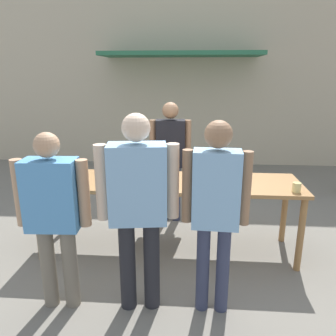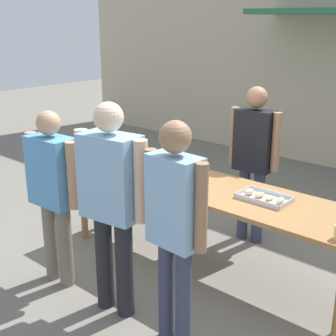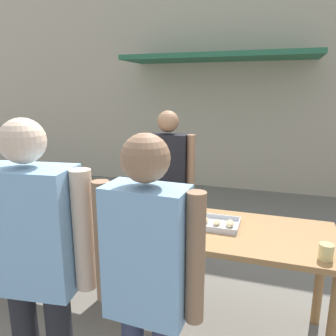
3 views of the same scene
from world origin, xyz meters
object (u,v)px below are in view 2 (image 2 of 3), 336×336
at_px(condiment_jar_mustard, 89,160).
at_px(person_customer_holding_hotdog, 53,185).
at_px(food_tray_buns, 263,197).
at_px(person_server_behind_table, 254,151).
at_px(condiment_jar_ketchup, 95,162).
at_px(food_tray_sausages, 168,171).
at_px(person_customer_waiting_in_line, 111,194).
at_px(person_customer_with_cup, 175,217).

distance_m(condiment_jar_mustard, person_customer_holding_hotdog, 0.89).
distance_m(food_tray_buns, condiment_jar_mustard, 1.92).
xyz_separation_m(person_server_behind_table, person_customer_holding_hotdog, (-0.85, -1.87, -0.07)).
bearing_deg(person_server_behind_table, condiment_jar_ketchup, -141.52).
relative_size(food_tray_sausages, person_customer_waiting_in_line, 0.26).
bearing_deg(person_customer_holding_hotdog, condiment_jar_ketchup, -68.10).
bearing_deg(person_customer_holding_hotdog, person_customer_with_cup, 178.77).
bearing_deg(person_customer_waiting_in_line, condiment_jar_ketchup, -41.76).
distance_m(condiment_jar_ketchup, person_customer_waiting_in_line, 1.29).
relative_size(person_customer_holding_hotdog, person_customer_waiting_in_line, 0.91).
relative_size(condiment_jar_mustard, person_customer_holding_hotdog, 0.05).
height_order(person_server_behind_table, person_customer_waiting_in_line, person_customer_waiting_in_line).
distance_m(food_tray_sausages, person_server_behind_table, 0.94).
bearing_deg(person_customer_waiting_in_line, food_tray_buns, -133.02).
relative_size(food_tray_sausages, food_tray_buns, 1.05).
xyz_separation_m(person_customer_holding_hotdog, person_customer_with_cup, (1.35, 0.04, 0.08)).
xyz_separation_m(person_server_behind_table, person_customer_waiting_in_line, (-0.14, -1.83, 0.02)).
height_order(food_tray_buns, person_server_behind_table, person_server_behind_table).
bearing_deg(person_customer_with_cup, food_tray_sausages, -44.04).
bearing_deg(person_customer_holding_hotdog, person_server_behind_table, -117.55).
xyz_separation_m(person_server_behind_table, person_customer_with_cup, (0.49, -1.83, 0.02)).
xyz_separation_m(condiment_jar_ketchup, person_customer_with_cup, (1.70, -0.71, 0.12)).
bearing_deg(person_customer_with_cup, person_customer_waiting_in_line, 3.28).
distance_m(food_tray_sausages, person_customer_waiting_in_line, 1.09).
bearing_deg(condiment_jar_ketchup, food_tray_sausages, 22.86).
bearing_deg(person_server_behind_table, food_tray_sausages, -124.59).
height_order(food_tray_sausages, person_server_behind_table, person_server_behind_table).
height_order(person_customer_holding_hotdog, person_customer_waiting_in_line, person_customer_waiting_in_line).
height_order(condiment_jar_mustard, condiment_jar_ketchup, same).
bearing_deg(person_customer_waiting_in_line, condiment_jar_mustard, -39.68).
height_order(food_tray_buns, person_customer_with_cup, person_customer_with_cup).
xyz_separation_m(condiment_jar_ketchup, person_customer_waiting_in_line, (1.06, -0.72, 0.13)).
height_order(food_tray_sausages, condiment_jar_ketchup, condiment_jar_ketchup).
height_order(food_tray_sausages, condiment_jar_mustard, condiment_jar_mustard).
distance_m(food_tray_sausages, food_tray_buns, 1.06).
relative_size(condiment_jar_mustard, person_customer_waiting_in_line, 0.04).
bearing_deg(food_tray_buns, person_customer_holding_hotdog, -143.63).
xyz_separation_m(food_tray_sausages, person_customer_with_cup, (0.96, -1.02, 0.14)).
distance_m(condiment_jar_ketchup, person_server_behind_table, 1.64).
distance_m(food_tray_buns, person_server_behind_table, 1.00).
xyz_separation_m(condiment_jar_mustard, condiment_jar_ketchup, (0.10, -0.01, 0.00)).
relative_size(person_server_behind_table, person_customer_with_cup, 0.99).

